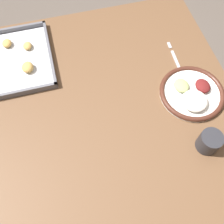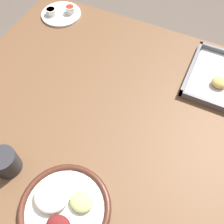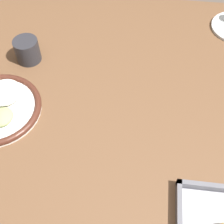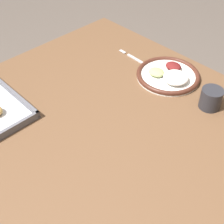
{
  "view_description": "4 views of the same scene",
  "coord_description": "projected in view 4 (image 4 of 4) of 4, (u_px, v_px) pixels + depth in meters",
  "views": [
    {
      "loc": [
        -0.45,
        0.12,
        1.63
      ],
      "look_at": [
        0.01,
        0.0,
        0.74
      ],
      "focal_mm": 42.0,
      "sensor_mm": 36.0,
      "label": 1
    },
    {
      "loc": [
        0.22,
        -0.44,
        1.5
      ],
      "look_at": [
        0.01,
        0.0,
        0.74
      ],
      "focal_mm": 42.0,
      "sensor_mm": 36.0,
      "label": 2
    },
    {
      "loc": [
        0.53,
        0.06,
        1.46
      ],
      "look_at": [
        0.01,
        0.0,
        0.74
      ],
      "focal_mm": 50.0,
      "sensor_mm": 36.0,
      "label": 3
    },
    {
      "loc": [
        -0.58,
        0.57,
        1.5
      ],
      "look_at": [
        0.01,
        0.0,
        0.74
      ],
      "focal_mm": 50.0,
      "sensor_mm": 36.0,
      "label": 4
    }
  ],
  "objects": [
    {
      "name": "ground_plane",
      "position": [
        113.0,
        218.0,
        1.61
      ],
      "size": [
        8.0,
        8.0,
        0.0
      ],
      "primitive_type": "plane",
      "color": "#564C44"
    },
    {
      "name": "dining_table",
      "position": [
        113.0,
        135.0,
        1.19
      ],
      "size": [
        1.22,
        1.05,
        0.71
      ],
      "color": "brown",
      "rests_on": "ground_plane"
    },
    {
      "name": "dinner_plate",
      "position": [
        169.0,
        75.0,
        1.3
      ],
      "size": [
        0.27,
        0.27,
        0.05
      ],
      "color": "white",
      "rests_on": "dining_table"
    },
    {
      "name": "fork",
      "position": [
        136.0,
        59.0,
        1.41
      ],
      "size": [
        0.19,
        0.02,
        0.0
      ],
      "rotation": [
        0.0,
        0.0,
        -0.04
      ],
      "color": "#B2B2B7",
      "rests_on": "dining_table"
    },
    {
      "name": "drinking_cup",
      "position": [
        211.0,
        98.0,
        1.15
      ],
      "size": [
        0.08,
        0.08,
        0.08
      ],
      "color": "#28282D",
      "rests_on": "dining_table"
    }
  ]
}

